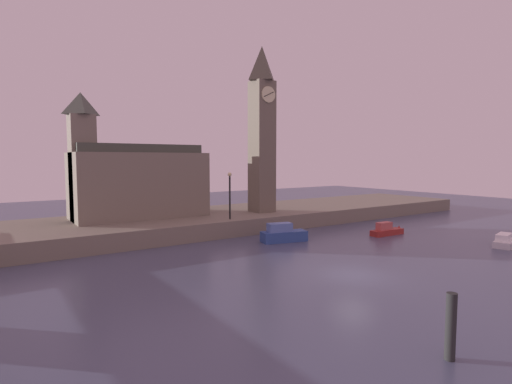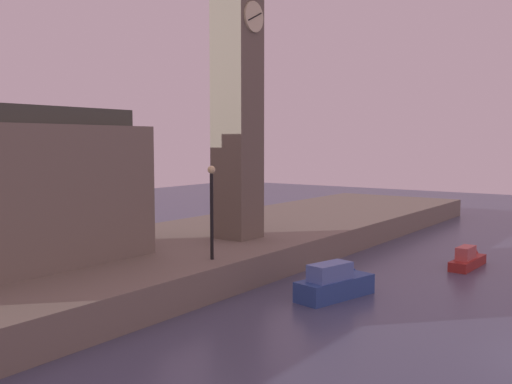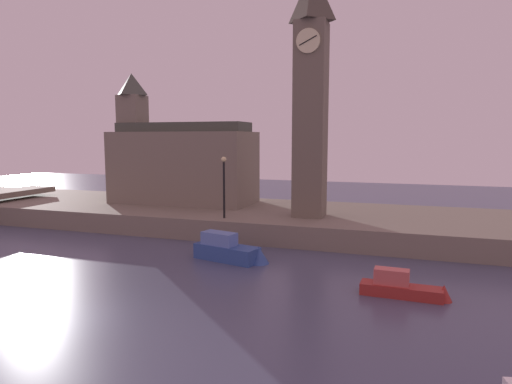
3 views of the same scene
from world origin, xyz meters
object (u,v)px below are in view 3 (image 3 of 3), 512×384
at_px(parliament_hall, 178,162).
at_px(boat_tour_blue, 231,250).
at_px(boat_dinghy_red, 408,288).
at_px(clock_tower, 311,91).
at_px(streetlamp, 224,180).

relative_size(parliament_hall, boat_tour_blue, 2.56).
bearing_deg(boat_dinghy_red, clock_tower, 122.04).
relative_size(streetlamp, boat_tour_blue, 0.91).
bearing_deg(clock_tower, parliament_hall, 164.62).
bearing_deg(parliament_hall, streetlamp, -41.56).
xyz_separation_m(clock_tower, boat_dinghy_red, (6.82, -10.89, -9.93)).
xyz_separation_m(parliament_hall, boat_dinghy_red, (19.21, -14.30, -4.65)).
distance_m(parliament_hall, streetlamp, 9.24).
relative_size(boat_tour_blue, boat_dinghy_red, 1.18).
height_order(clock_tower, boat_tour_blue, clock_tower).
distance_m(parliament_hall, boat_tour_blue, 15.36).
bearing_deg(streetlamp, parliament_hall, 138.44).
xyz_separation_m(clock_tower, streetlamp, (-5.51, -2.69, -6.18)).
height_order(parliament_hall, boat_dinghy_red, parliament_hall).
bearing_deg(boat_dinghy_red, parliament_hall, 143.33).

